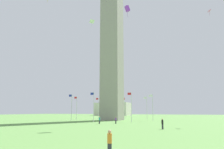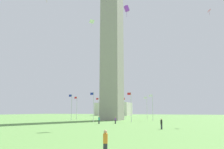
{
  "view_description": "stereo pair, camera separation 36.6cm",
  "coord_description": "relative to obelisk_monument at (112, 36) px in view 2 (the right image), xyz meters",
  "views": [
    {
      "loc": [
        -26.55,
        66.47,
        2.95
      ],
      "look_at": [
        0.0,
        0.0,
        15.15
      ],
      "focal_mm": 34.49,
      "sensor_mm": 36.0,
      "label": 1
    },
    {
      "loc": [
        -26.88,
        66.33,
        2.95
      ],
      "look_at": [
        0.0,
        0.0,
        15.15
      ],
      "focal_mm": 34.49,
      "sensor_mm": 36.0,
      "label": 2
    }
  ],
  "objects": [
    {
      "name": "ground_plane",
      "position": [
        0.0,
        0.0,
        -28.62
      ],
      "size": [
        260.0,
        260.0,
        0.0
      ],
      "primitive_type": "plane",
      "color": "#609347"
    },
    {
      "name": "obelisk_monument",
      "position": [
        0.0,
        0.0,
        0.0
      ],
      "size": [
        6.3,
        6.3,
        57.24
      ],
      "color": "gray",
      "rests_on": "ground"
    },
    {
      "name": "flagpole_n",
      "position": [
        13.49,
        0.0,
        -24.17
      ],
      "size": [
        1.12,
        0.14,
        8.12
      ],
      "color": "silver",
      "rests_on": "ground"
    },
    {
      "name": "flagpole_ne",
      "position": [
        9.55,
        9.49,
        -24.17
      ],
      "size": [
        1.12,
        0.14,
        8.12
      ],
      "color": "silver",
      "rests_on": "ground"
    },
    {
      "name": "flagpole_e",
      "position": [
        0.06,
        13.43,
        -24.17
      ],
      "size": [
        1.12,
        0.14,
        8.12
      ],
      "color": "silver",
      "rests_on": "ground"
    },
    {
      "name": "flagpole_se",
      "position": [
        -9.44,
        9.49,
        -24.17
      ],
      "size": [
        1.12,
        0.14,
        8.12
      ],
      "color": "silver",
      "rests_on": "ground"
    },
    {
      "name": "flagpole_s",
      "position": [
        -13.37,
        0.0,
        -24.17
      ],
      "size": [
        1.12,
        0.14,
        8.12
      ],
      "color": "silver",
      "rests_on": "ground"
    },
    {
      "name": "flagpole_sw",
      "position": [
        -9.44,
        -9.49,
        -24.17
      ],
      "size": [
        1.12,
        0.14,
        8.12
      ],
      "color": "silver",
      "rests_on": "ground"
    },
    {
      "name": "flagpole_w",
      "position": [
        0.06,
        -13.43,
        -24.17
      ],
      "size": [
        1.12,
        0.14,
        8.12
      ],
      "color": "silver",
      "rests_on": "ground"
    },
    {
      "name": "flagpole_nw",
      "position": [
        9.55,
        -9.49,
        -24.17
      ],
      "size": [
        1.12,
        0.14,
        8.12
      ],
      "color": "silver",
      "rests_on": "ground"
    },
    {
      "name": "person_teal_shirt",
      "position": [
        -4.8,
        19.94,
        -27.75
      ],
      "size": [
        0.32,
        0.32,
        1.75
      ],
      "rotation": [
        0.0,
        0.0,
        -1.04
      ],
      "color": "#2D2D38",
      "rests_on": "ground"
    },
    {
      "name": "person_purple_shirt",
      "position": [
        -8.16,
        18.01,
        -27.83
      ],
      "size": [
        0.32,
        0.32,
        1.6
      ],
      "rotation": [
        0.0,
        0.0,
        -1.63
      ],
      "color": "#2D2D38",
      "rests_on": "ground"
    },
    {
      "name": "person_orange_shirt",
      "position": [
        -20.8,
        52.51,
        -27.78
      ],
      "size": [
        0.32,
        0.32,
        1.69
      ],
      "rotation": [
        0.0,
        0.0,
        -1.29
      ],
      "color": "#2D2D38",
      "rests_on": "ground"
    },
    {
      "name": "person_black_shirt",
      "position": [
        -20.83,
        29.74,
        -27.75
      ],
      "size": [
        0.32,
        0.32,
        1.76
      ],
      "rotation": [
        0.0,
        0.0,
        -0.47
      ],
      "color": "#2D2D38",
      "rests_on": "ground"
    },
    {
      "name": "kite_pink_diamond",
      "position": [
        -30.76,
        7.53,
        0.47
      ],
      "size": [
        0.83,
        0.99,
        1.63
      ],
      "color": "pink"
    },
    {
      "name": "kite_white_diamond",
      "position": [
        4.26,
        7.11,
        3.3
      ],
      "size": [
        1.91,
        1.93,
        2.47
      ],
      "color": "white"
    },
    {
      "name": "kite_purple_box",
      "position": [
        -13.29,
        24.18,
        -3.41
      ],
      "size": [
        1.3,
        1.31,
        2.71
      ],
      "color": "purple"
    },
    {
      "name": "distant_building",
      "position": [
        28.39,
        -72.76,
        -24.32
      ],
      "size": [
        23.21,
        12.77,
        8.61
      ],
      "color": "beige",
      "rests_on": "ground"
    }
  ]
}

